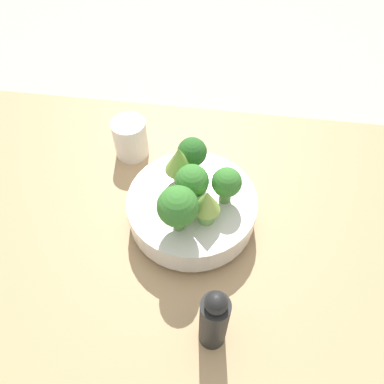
% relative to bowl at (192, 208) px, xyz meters
% --- Properties ---
extents(ground_plane, '(6.00, 6.00, 0.00)m').
position_rel_bowl_xyz_m(ground_plane, '(-0.03, -0.01, -0.08)').
color(ground_plane, '#ADA89E').
extents(table, '(1.17, 0.67, 0.04)m').
position_rel_bowl_xyz_m(table, '(-0.03, -0.01, -0.06)').
color(table, tan).
rests_on(table, ground_plane).
extents(bowl, '(0.23, 0.23, 0.07)m').
position_rel_bowl_xyz_m(bowl, '(0.00, 0.00, 0.00)').
color(bowl, silver).
rests_on(bowl, table).
extents(romanesco_piece_near, '(0.05, 0.05, 0.08)m').
position_rel_bowl_xyz_m(romanesco_piece_near, '(0.03, -0.04, 0.07)').
color(romanesco_piece_near, '#7AB256').
rests_on(romanesco_piece_near, bowl).
extents(broccoli_floret_back, '(0.05, 0.05, 0.07)m').
position_rel_bowl_xyz_m(broccoli_floret_back, '(-0.01, 0.07, 0.07)').
color(broccoli_floret_back, '#7AB256').
rests_on(broccoli_floret_back, bowl).
extents(broccoli_floret_center, '(0.06, 0.06, 0.08)m').
position_rel_bowl_xyz_m(broccoli_floret_center, '(-0.00, -0.00, 0.07)').
color(broccoli_floret_center, '#6BA34C').
rests_on(broccoli_floret_center, bowl).
extents(broccoli_floret_front, '(0.07, 0.07, 0.09)m').
position_rel_bowl_xyz_m(broccoli_floret_front, '(-0.01, -0.06, 0.09)').
color(broccoli_floret_front, '#609347').
rests_on(broccoli_floret_front, bowl).
extents(romanesco_piece_far, '(0.05, 0.05, 0.08)m').
position_rel_bowl_xyz_m(romanesco_piece_far, '(-0.03, 0.04, 0.08)').
color(romanesco_piece_far, '#609347').
rests_on(romanesco_piece_far, bowl).
extents(broccoli_floret_right, '(0.05, 0.05, 0.07)m').
position_rel_bowl_xyz_m(broccoli_floret_right, '(0.06, 0.01, 0.07)').
color(broccoli_floret_right, '#609347').
rests_on(broccoli_floret_right, bowl).
extents(cup, '(0.07, 0.07, 0.09)m').
position_rel_bowl_xyz_m(cup, '(-0.15, 0.16, 0.00)').
color(cup, silver).
rests_on(cup, table).
extents(pepper_mill, '(0.04, 0.04, 0.15)m').
position_rel_bowl_xyz_m(pepper_mill, '(0.06, -0.21, 0.03)').
color(pepper_mill, black).
rests_on(pepper_mill, table).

